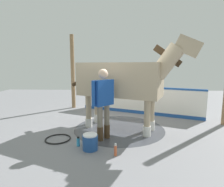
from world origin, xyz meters
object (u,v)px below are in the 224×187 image
object	(u,v)px
horse	(124,80)
wash_bucket	(90,142)
bottle_shampoo	(78,142)
hose_coil	(58,139)
handler	(103,99)
bottle_spray	(116,150)

from	to	relation	value
horse	wash_bucket	xyz separation A→B (m)	(-1.33, 0.73, -1.23)
horse	wash_bucket	distance (m)	1.96
bottle_shampoo	hose_coil	size ratio (longest dim) A/B	0.36
wash_bucket	hose_coil	world-z (taller)	wash_bucket
horse	handler	distance (m)	0.98
wash_bucket	bottle_shampoo	world-z (taller)	wash_bucket
horse	bottle_shampoo	distance (m)	2.03
handler	bottle_spray	bearing A→B (deg)	153.23
handler	wash_bucket	bearing A→B (deg)	111.04
bottle_spray	handler	bearing A→B (deg)	20.60
horse	handler	size ratio (longest dim) A/B	2.00
horse	hose_coil	bearing A→B (deg)	-130.87
horse	bottle_shampoo	world-z (taller)	horse
wash_bucket	hose_coil	xyz separation A→B (m)	(0.50, 0.88, -0.15)
hose_coil	horse	bearing A→B (deg)	-62.66
handler	wash_bucket	world-z (taller)	handler
handler	bottle_shampoo	size ratio (longest dim) A/B	7.76
handler	bottle_spray	xyz separation A→B (m)	(-0.85, -0.32, -0.88)
bottle_shampoo	bottle_spray	xyz separation A→B (m)	(-0.41, -0.85, 0.02)
horse	wash_bucket	size ratio (longest dim) A/B	9.96
handler	hose_coil	distance (m)	1.49
horse	bottle_shampoo	xyz separation A→B (m)	(-1.17, 1.03, -1.30)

